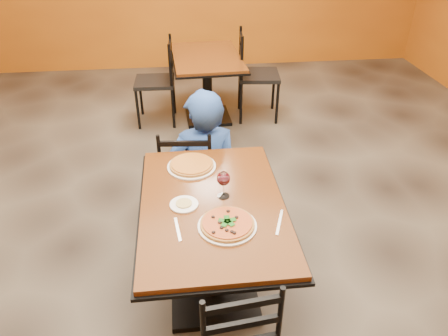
{
  "coord_description": "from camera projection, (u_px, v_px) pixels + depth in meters",
  "views": [
    {
      "loc": [
        -0.15,
        -2.4,
        2.2
      ],
      "look_at": [
        0.09,
        -0.3,
        0.85
      ],
      "focal_mm": 34.03,
      "sensor_mm": 36.0,
      "label": 1
    }
  ],
  "objects": [
    {
      "name": "floor",
      "position": [
        208.0,
        242.0,
        3.21
      ],
      "size": [
        7.0,
        8.0,
        0.01
      ],
      "primitive_type": "cube",
      "color": "black",
      "rests_on": "ground"
    },
    {
      "name": "table_main",
      "position": [
        213.0,
        229.0,
        2.49
      ],
      "size": [
        0.83,
        1.23,
        0.75
      ],
      "color": "#65310F",
      "rests_on": "floor"
    },
    {
      "name": "table_second",
      "position": [
        207.0,
        73.0,
        4.71
      ],
      "size": [
        0.8,
        1.14,
        0.75
      ],
      "rotation": [
        0.0,
        0.0,
        0.05
      ],
      "color": "#65310F",
      "rests_on": "floor"
    },
    {
      "name": "chair_main_far",
      "position": [
        188.0,
        174.0,
        3.23
      ],
      "size": [
        0.42,
        0.42,
        0.85
      ],
      "primitive_type": null,
      "rotation": [
        0.0,
        0.0,
        3.05
      ],
      "color": "black",
      "rests_on": "floor"
    },
    {
      "name": "chair_second_left",
      "position": [
        155.0,
        82.0,
        4.7
      ],
      "size": [
        0.44,
        0.44,
        0.95
      ],
      "primitive_type": null,
      "rotation": [
        0.0,
        0.0,
        -1.6
      ],
      "color": "black",
      "rests_on": "floor"
    },
    {
      "name": "chair_second_right",
      "position": [
        259.0,
        76.0,
        4.8
      ],
      "size": [
        0.49,
        0.49,
        1.0
      ],
      "primitive_type": null,
      "rotation": [
        0.0,
        0.0,
        1.47
      ],
      "color": "black",
      "rests_on": "floor"
    },
    {
      "name": "diner",
      "position": [
        204.0,
        157.0,
        3.21
      ],
      "size": [
        0.59,
        0.41,
        1.09
      ],
      "primitive_type": "imported",
      "rotation": [
        0.0,
        0.0,
        3.21
      ],
      "color": "navy",
      "rests_on": "floor"
    },
    {
      "name": "plate_main",
      "position": [
        227.0,
        226.0,
        2.21
      ],
      "size": [
        0.31,
        0.31,
        0.01
      ],
      "primitive_type": "cylinder",
      "color": "white",
      "rests_on": "table_main"
    },
    {
      "name": "pizza_main",
      "position": [
        227.0,
        224.0,
        2.2
      ],
      "size": [
        0.28,
        0.28,
        0.02
      ],
      "primitive_type": "cylinder",
      "color": "maroon",
      "rests_on": "plate_main"
    },
    {
      "name": "plate_far",
      "position": [
        192.0,
        166.0,
        2.7
      ],
      "size": [
        0.31,
        0.31,
        0.01
      ],
      "primitive_type": "cylinder",
      "color": "white",
      "rests_on": "table_main"
    },
    {
      "name": "pizza_far",
      "position": [
        192.0,
        164.0,
        2.69
      ],
      "size": [
        0.28,
        0.28,
        0.02
      ],
      "primitive_type": "cylinder",
      "color": "orange",
      "rests_on": "plate_far"
    },
    {
      "name": "side_plate",
      "position": [
        184.0,
        204.0,
        2.36
      ],
      "size": [
        0.16,
        0.16,
        0.01
      ],
      "primitive_type": "cylinder",
      "color": "white",
      "rests_on": "table_main"
    },
    {
      "name": "dip",
      "position": [
        184.0,
        203.0,
        2.36
      ],
      "size": [
        0.09,
        0.09,
        0.01
      ],
      "primitive_type": "cylinder",
      "color": "tan",
      "rests_on": "side_plate"
    },
    {
      "name": "wine_glass",
      "position": [
        223.0,
        183.0,
        2.39
      ],
      "size": [
        0.08,
        0.08,
        0.18
      ],
      "primitive_type": null,
      "color": "white",
      "rests_on": "table_main"
    },
    {
      "name": "fork",
      "position": [
        178.0,
        229.0,
        2.19
      ],
      "size": [
        0.04,
        0.19,
        0.0
      ],
      "primitive_type": "cube",
      "rotation": [
        0.0,
        0.0,
        0.12
      ],
      "color": "silver",
      "rests_on": "table_main"
    },
    {
      "name": "knife",
      "position": [
        279.0,
        222.0,
        2.24
      ],
      "size": [
        0.09,
        0.2,
        0.0
      ],
      "primitive_type": "cube",
      "rotation": [
        0.0,
        0.0,
        -0.35
      ],
      "color": "silver",
      "rests_on": "table_main"
    }
  ]
}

